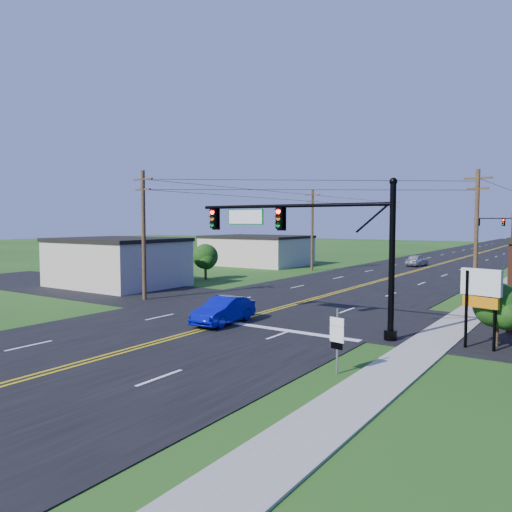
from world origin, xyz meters
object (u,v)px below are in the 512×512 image
Objects in this scene: signal_mast_far at (509,227)px; route_sign at (337,336)px; stop_sign at (485,289)px; signal_mast_main at (306,236)px; blue_car at (224,311)px.

signal_mast_far is 78.18m from route_sign.
signal_mast_far reaches higher than route_sign.
signal_mast_far is at bearing 74.33° from stop_sign.
signal_mast_main is 6.01m from blue_car.
stop_sign is (2.39, 14.97, 0.19)m from route_sign.
blue_car is at bearing -159.10° from stop_sign.
signal_mast_main is 72.00m from signal_mast_far.
stop_sign is (11.17, 10.33, 0.87)m from blue_car.
signal_mast_main is at bearing -149.57° from stop_sign.
route_sign is (4.45, -77.99, -3.16)m from signal_mast_far.
signal_mast_main is 2.64× the size of blue_car.
stop_sign is at bearing -83.80° from signal_mast_far.
route_sign is at bearing -31.69° from blue_car.
route_sign is 1.09× the size of stop_sign.
signal_mast_main is 5.16× the size of stop_sign.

